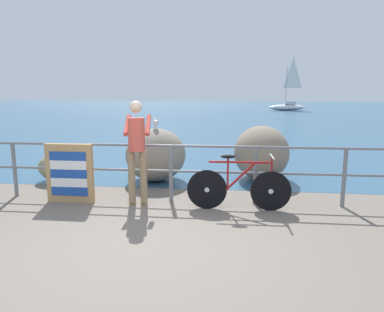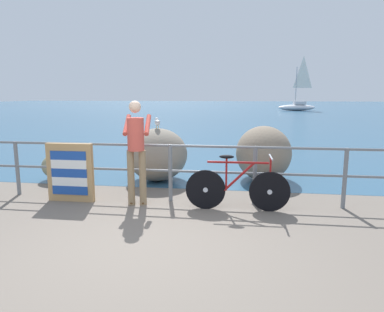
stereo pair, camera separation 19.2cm
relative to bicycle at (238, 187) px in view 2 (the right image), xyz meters
name	(u,v)px [view 2 (the right image)]	position (x,y,z in m)	size (l,w,h in m)	color
ground_plane	(224,123)	(-1.19, 18.52, -0.44)	(120.00, 120.00, 0.10)	#6B6056
sea_surface	(234,107)	(-1.19, 46.18, -0.39)	(120.00, 90.00, 0.01)	#2D5675
promenade_railing	(170,166)	(-1.19, 0.35, 0.25)	(8.90, 0.07, 1.02)	slate
bicycle	(238,187)	(0.00, 0.00, 0.00)	(1.70, 0.48, 0.92)	black
person_at_railing	(136,148)	(-1.71, 0.07, 0.60)	(0.52, 0.66, 1.78)	#8C7251
folded_deckchair_stack	(70,173)	(-2.94, 0.10, 0.13)	(0.84, 0.10, 1.04)	tan
breakwater_boulder_main	(158,155)	(-1.78, 1.83, 0.19)	(1.30, 1.43, 1.15)	gray
breakwater_boulder_left	(63,166)	(-3.86, 1.56, -0.07)	(0.95, 0.76, 0.63)	gray
breakwater_boulder_right	(263,153)	(0.54, 2.22, 0.21)	(1.21, 1.57, 1.20)	gray
seagull	(157,122)	(-1.76, 1.80, 0.90)	(0.20, 0.34, 0.23)	gold
sailboat	(297,104)	(6.35, 36.68, 0.32)	(4.58, 2.33, 6.16)	white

